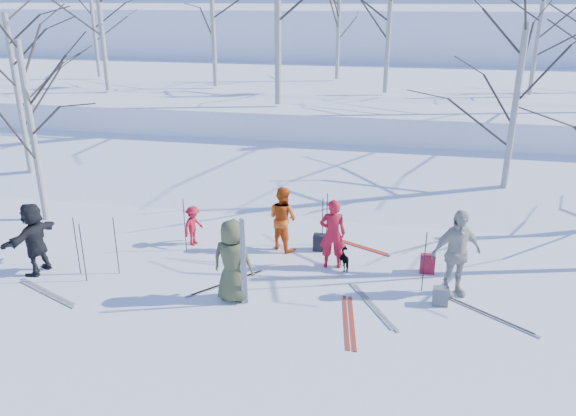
% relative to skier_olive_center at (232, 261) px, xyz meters
% --- Properties ---
extents(ground, '(120.00, 120.00, 0.00)m').
position_rel_skier_olive_center_xyz_m(ground, '(0.73, 0.49, -0.86)').
color(ground, white).
rests_on(ground, ground).
extents(snow_ramp, '(70.00, 9.49, 4.12)m').
position_rel_skier_olive_center_xyz_m(snow_ramp, '(0.73, 7.49, -0.71)').
color(snow_ramp, white).
rests_on(snow_ramp, ground).
extents(snow_plateau, '(70.00, 18.00, 2.20)m').
position_rel_skier_olive_center_xyz_m(snow_plateau, '(0.73, 17.49, 0.14)').
color(snow_plateau, white).
rests_on(snow_plateau, ground).
extents(far_hill, '(90.00, 30.00, 6.00)m').
position_rel_skier_olive_center_xyz_m(far_hill, '(0.73, 38.49, 1.14)').
color(far_hill, white).
rests_on(far_hill, ground).
extents(skier_olive_center, '(0.89, 0.63, 1.73)m').
position_rel_skier_olive_center_xyz_m(skier_olive_center, '(0.00, 0.00, 0.00)').
color(skier_olive_center, '#454A2C').
rests_on(skier_olive_center, ground).
extents(skier_red_north, '(0.65, 0.48, 1.63)m').
position_rel_skier_olive_center_xyz_m(skier_red_north, '(1.78, 1.84, -0.05)').
color(skier_red_north, '#B51024').
rests_on(skier_red_north, ground).
extents(skier_redor_behind, '(0.97, 0.91, 1.58)m').
position_rel_skier_olive_center_xyz_m(skier_redor_behind, '(0.48, 2.60, -0.07)').
color(skier_redor_behind, '#CF4C0F').
rests_on(skier_redor_behind, ground).
extents(skier_red_seated, '(0.55, 0.73, 1.00)m').
position_rel_skier_olive_center_xyz_m(skier_red_seated, '(-1.73, 2.41, -0.36)').
color(skier_red_seated, '#B51024').
rests_on(skier_red_seated, ground).
extents(skier_cream_east, '(1.18, 0.90, 1.87)m').
position_rel_skier_olive_center_xyz_m(skier_cream_east, '(4.38, 1.08, 0.07)').
color(skier_cream_east, beige).
rests_on(skier_cream_east, ground).
extents(skier_grey_west, '(0.70, 1.58, 1.64)m').
position_rel_skier_olive_center_xyz_m(skier_grey_west, '(-4.61, 0.30, -0.04)').
color(skier_grey_west, black).
rests_on(skier_grey_west, ground).
extents(dog, '(0.47, 0.61, 0.47)m').
position_rel_skier_olive_center_xyz_m(dog, '(2.10, 1.82, -0.63)').
color(dog, black).
rests_on(dog, ground).
extents(upright_ski_left, '(0.12, 0.17, 1.90)m').
position_rel_skier_olive_center_xyz_m(upright_ski_left, '(0.27, -0.20, 0.09)').
color(upright_ski_left, silver).
rests_on(upright_ski_left, ground).
extents(upright_ski_right, '(0.10, 0.23, 1.89)m').
position_rel_skier_olive_center_xyz_m(upright_ski_right, '(0.31, -0.21, 0.09)').
color(upright_ski_right, silver).
rests_on(upright_ski_right, ground).
extents(ski_pair_a, '(2.02, 2.09, 0.02)m').
position_rel_skier_olive_center_xyz_m(ski_pair_a, '(5.05, 0.34, -0.85)').
color(ski_pair_a, silver).
rests_on(ski_pair_a, ground).
extents(ski_pair_b, '(0.73, 1.96, 0.02)m').
position_rel_skier_olive_center_xyz_m(ski_pair_b, '(2.40, -0.41, -0.85)').
color(ski_pair_b, '#AB2C18').
rests_on(ski_pair_b, ground).
extents(ski_pair_c, '(2.08, 2.10, 0.02)m').
position_rel_skier_olive_center_xyz_m(ski_pair_c, '(-0.32, 0.61, -0.85)').
color(ski_pair_c, silver).
rests_on(ski_pair_c, ground).
extents(ski_pair_d, '(1.63, 2.05, 0.02)m').
position_rel_skier_olive_center_xyz_m(ski_pair_d, '(-3.89, -0.54, -0.85)').
color(ski_pair_d, silver).
rests_on(ski_pair_d, ground).
extents(ski_pair_e, '(1.74, 2.06, 0.02)m').
position_rel_skier_olive_center_xyz_m(ski_pair_e, '(2.20, 3.12, -0.85)').
color(ski_pair_e, '#AB2C18').
rests_on(ski_pair_e, ground).
extents(ski_pair_f, '(1.83, 2.07, 0.02)m').
position_rel_skier_olive_center_xyz_m(ski_pair_f, '(2.80, 0.26, -0.85)').
color(ski_pair_f, silver).
rests_on(ski_pair_f, ground).
extents(ski_pole_a, '(0.02, 0.02, 1.34)m').
position_rel_skier_olive_center_xyz_m(ski_pole_a, '(-3.35, 0.11, -0.19)').
color(ski_pole_a, black).
rests_on(ski_pole_a, ground).
extents(ski_pole_b, '(0.02, 0.02, 1.34)m').
position_rel_skier_olive_center_xyz_m(ski_pole_b, '(1.49, 3.05, -0.19)').
color(ski_pole_b, black).
rests_on(ski_pole_b, ground).
extents(ski_pole_c, '(0.02, 0.02, 1.34)m').
position_rel_skier_olive_center_xyz_m(ski_pole_c, '(-3.67, 0.40, -0.19)').
color(ski_pole_c, black).
rests_on(ski_pole_c, ground).
extents(ski_pole_d, '(0.02, 0.02, 1.34)m').
position_rel_skier_olive_center_xyz_m(ski_pole_d, '(3.77, 1.10, -0.19)').
color(ski_pole_d, black).
rests_on(ski_pole_d, ground).
extents(ski_pole_e, '(0.02, 0.02, 1.34)m').
position_rel_skier_olive_center_xyz_m(ski_pole_e, '(-2.83, 0.58, -0.19)').
color(ski_pole_e, black).
rests_on(ski_pole_e, ground).
extents(ski_pole_f, '(0.02, 0.02, 1.34)m').
position_rel_skier_olive_center_xyz_m(ski_pole_f, '(-1.80, 2.03, -0.19)').
color(ski_pole_f, black).
rests_on(ski_pole_f, ground).
extents(ski_pole_g, '(0.02, 0.02, 1.34)m').
position_rel_skier_olive_center_xyz_m(ski_pole_g, '(1.43, 2.71, -0.19)').
color(ski_pole_g, black).
rests_on(ski_pole_g, ground).
extents(backpack_red, '(0.32, 0.22, 0.42)m').
position_rel_skier_olive_center_xyz_m(backpack_red, '(3.91, 1.98, -0.65)').
color(backpack_red, maroon).
rests_on(backpack_red, ground).
extents(backpack_grey, '(0.30, 0.20, 0.38)m').
position_rel_skier_olive_center_xyz_m(backpack_grey, '(4.12, 0.59, -0.67)').
color(backpack_grey, '#5C5F64').
rests_on(backpack_grey, ground).
extents(backpack_dark, '(0.34, 0.24, 0.40)m').
position_rel_skier_olive_center_xyz_m(backpack_dark, '(1.40, 2.69, -0.66)').
color(backpack_dark, black).
rests_on(backpack_dark, ground).
extents(birch_plateau_b, '(3.51, 3.51, 4.16)m').
position_rel_skier_olive_center_xyz_m(birch_plateau_b, '(7.95, 13.74, 3.42)').
color(birch_plateau_b, silver).
rests_on(birch_plateau_b, snow_plateau).
extents(birch_plateau_c, '(4.82, 4.82, 6.03)m').
position_rel_skier_olive_center_xyz_m(birch_plateau_c, '(-8.65, 11.51, 4.35)').
color(birch_plateau_c, silver).
rests_on(birch_plateau_c, snow_plateau).
extents(birch_plateau_e, '(4.58, 4.58, 5.69)m').
position_rel_skier_olive_center_xyz_m(birch_plateau_e, '(2.43, 13.14, 4.18)').
color(birch_plateau_e, silver).
rests_on(birch_plateau_e, snow_plateau).
extents(birch_plateau_f, '(3.86, 3.86, 4.66)m').
position_rel_skier_olive_center_xyz_m(birch_plateau_f, '(-11.01, 15.11, 3.67)').
color(birch_plateau_f, silver).
rests_on(birch_plateau_f, snow_plateau).
extents(birch_plateau_h, '(4.42, 4.42, 5.46)m').
position_rel_skier_olive_center_xyz_m(birch_plateau_h, '(-4.71, 13.44, 4.07)').
color(birch_plateau_h, silver).
rests_on(birch_plateau_h, snow_plateau).
extents(birch_plateau_i, '(4.03, 4.03, 4.90)m').
position_rel_skier_olive_center_xyz_m(birch_plateau_i, '(0.08, 16.71, 3.79)').
color(birch_plateau_i, silver).
rests_on(birch_plateau_i, snow_plateau).
extents(birch_edge_a, '(3.95, 3.95, 4.79)m').
position_rel_skier_olive_center_xyz_m(birch_edge_a, '(-6.35, 3.19, 1.53)').
color(birch_edge_a, silver).
rests_on(birch_edge_a, ground).
extents(birch_edge_d, '(4.34, 4.34, 5.34)m').
position_rel_skier_olive_center_xyz_m(birch_edge_d, '(-8.65, 5.94, 1.81)').
color(birch_edge_d, silver).
rests_on(birch_edge_d, ground).
extents(birch_edge_e, '(4.22, 4.22, 5.17)m').
position_rel_skier_olive_center_xyz_m(birch_edge_e, '(6.16, 6.66, 1.72)').
color(birch_edge_e, silver).
rests_on(birch_edge_e, ground).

